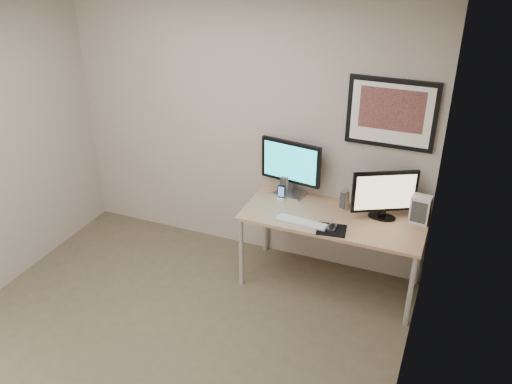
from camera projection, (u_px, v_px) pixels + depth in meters
floor at (163, 349)px, 4.35m from camera, size 3.60×3.60×0.00m
room at (177, 140)px, 3.96m from camera, size 3.60×3.60×3.60m
desk at (333, 223)px, 4.81m from camera, size 1.60×0.70×0.73m
framed_art at (391, 114)px, 4.53m from camera, size 0.75×0.04×0.60m
monitor_large at (291, 166)px, 5.01m from camera, size 0.59×0.23×0.54m
monitor_tv at (384, 194)px, 4.65m from camera, size 0.52×0.30×0.45m
speaker_left at (285, 185)px, 5.11m from camera, size 0.09×0.09×0.20m
speaker_right at (345, 199)px, 4.87m from camera, size 0.10×0.10×0.18m
phone_dock at (281, 192)px, 5.04m from camera, size 0.07×0.07×0.15m
keyboard at (302, 222)px, 4.68m from camera, size 0.46×0.16×0.02m
mousepad at (332, 230)px, 4.58m from camera, size 0.27×0.25×0.00m
mouse at (332, 227)px, 4.59m from camera, size 0.06×0.10×0.03m
fan_unit at (420, 209)px, 4.64m from camera, size 0.17×0.14×0.25m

